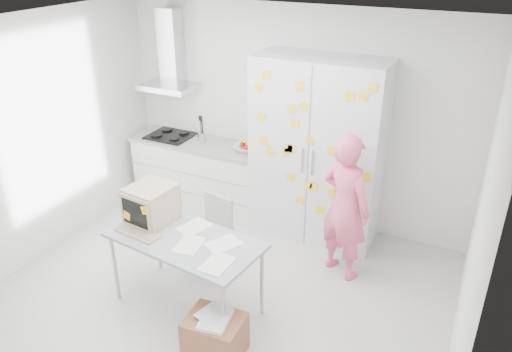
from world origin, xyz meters
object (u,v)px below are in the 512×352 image
at_px(person, 345,207).
at_px(chair, 213,231).
at_px(desk, 163,219).
at_px(cardboard_box, 215,336).

height_order(person, chair, person).
xyz_separation_m(person, chair, (-1.28, -0.58, -0.31)).
bearing_deg(person, desk, 61.67).
xyz_separation_m(person, desk, (-1.50, -1.14, 0.08)).
bearing_deg(person, cardboard_box, 93.44).
bearing_deg(cardboard_box, chair, 120.57).
relative_size(desk, cardboard_box, 3.07).
bearing_deg(chair, cardboard_box, -48.59).
relative_size(desk, chair, 1.76).
distance_m(person, chair, 1.44).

